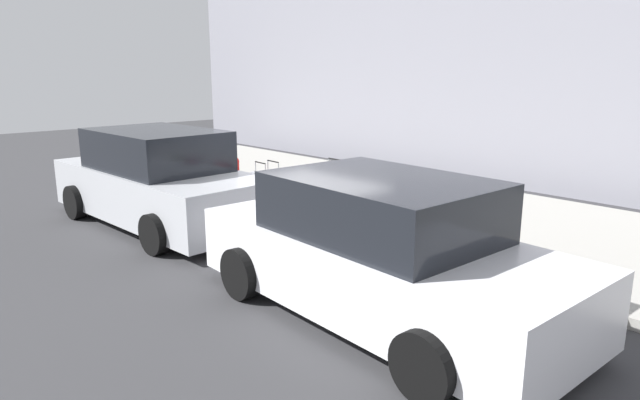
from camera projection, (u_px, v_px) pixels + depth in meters
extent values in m
plane|color=#333335|center=(297.00, 227.00, 9.92)|extent=(40.00, 40.00, 0.00)
cube|color=#9E9B93|center=(388.00, 201.00, 11.56)|extent=(18.00, 5.00, 0.14)
cube|color=#59601E|center=(467.00, 233.00, 7.96)|extent=(0.50, 0.23, 0.62)
cube|color=black|center=(467.00, 233.00, 7.96)|extent=(0.51, 0.04, 0.63)
cylinder|color=gray|center=(483.00, 207.00, 7.71)|extent=(0.02, 0.02, 0.25)
cylinder|color=gray|center=(456.00, 202.00, 8.02)|extent=(0.02, 0.02, 0.25)
cylinder|color=black|center=(470.00, 196.00, 7.83)|extent=(0.44, 0.03, 0.02)
cylinder|color=black|center=(480.00, 256.00, 7.87)|extent=(0.04, 0.02, 0.04)
cylinder|color=black|center=(453.00, 249.00, 8.19)|extent=(0.04, 0.02, 0.04)
cube|color=maroon|center=(435.00, 225.00, 8.36)|extent=(0.42, 0.23, 0.64)
cube|color=black|center=(435.00, 225.00, 8.36)|extent=(0.42, 0.05, 0.65)
cylinder|color=gray|center=(446.00, 197.00, 8.13)|extent=(0.02, 0.02, 0.30)
cylinder|color=gray|center=(427.00, 193.00, 8.37)|extent=(0.02, 0.02, 0.30)
cylinder|color=black|center=(437.00, 185.00, 8.22)|extent=(0.35, 0.04, 0.02)
cylinder|color=black|center=(444.00, 246.00, 8.30)|extent=(0.04, 0.02, 0.04)
cylinder|color=black|center=(424.00, 241.00, 8.55)|extent=(0.04, 0.02, 0.04)
cube|color=#9EA0A8|center=(404.00, 220.00, 8.72)|extent=(0.48, 0.24, 0.58)
cube|color=black|center=(404.00, 220.00, 8.72)|extent=(0.47, 0.08, 0.60)
cylinder|color=gray|center=(415.00, 198.00, 8.47)|extent=(0.02, 0.02, 0.21)
cylinder|color=gray|center=(396.00, 194.00, 8.78)|extent=(0.02, 0.02, 0.21)
cylinder|color=black|center=(405.00, 189.00, 8.60)|extent=(0.40, 0.06, 0.02)
cylinder|color=black|center=(413.00, 240.00, 8.62)|extent=(0.05, 0.02, 0.04)
cylinder|color=black|center=(394.00, 234.00, 8.94)|extent=(0.05, 0.02, 0.04)
cube|color=red|center=(379.00, 212.00, 9.12)|extent=(0.43, 0.20, 0.65)
cube|color=black|center=(379.00, 212.00, 9.12)|extent=(0.44, 0.05, 0.67)
cylinder|color=gray|center=(388.00, 186.00, 8.89)|extent=(0.02, 0.02, 0.27)
cylinder|color=gray|center=(371.00, 183.00, 9.14)|extent=(0.02, 0.02, 0.27)
cylinder|color=black|center=(380.00, 176.00, 8.98)|extent=(0.37, 0.04, 0.02)
cylinder|color=black|center=(387.00, 232.00, 9.06)|extent=(0.04, 0.02, 0.04)
cylinder|color=black|center=(369.00, 227.00, 9.32)|extent=(0.04, 0.02, 0.04)
cube|color=black|center=(352.00, 209.00, 9.50)|extent=(0.49, 0.22, 0.56)
cube|color=black|center=(352.00, 209.00, 9.50)|extent=(0.49, 0.07, 0.57)
cylinder|color=gray|center=(362.00, 187.00, 9.27)|extent=(0.02, 0.02, 0.25)
cylinder|color=gray|center=(343.00, 184.00, 9.54)|extent=(0.02, 0.02, 0.25)
cylinder|color=black|center=(352.00, 179.00, 9.37)|extent=(0.42, 0.06, 0.02)
cylinder|color=black|center=(361.00, 225.00, 9.41)|extent=(0.05, 0.02, 0.04)
cylinder|color=black|center=(342.00, 221.00, 9.70)|extent=(0.05, 0.02, 0.04)
cube|color=navy|center=(335.00, 197.00, 9.94)|extent=(0.38, 0.21, 0.75)
cube|color=black|center=(335.00, 197.00, 9.94)|extent=(0.39, 0.04, 0.76)
cylinder|color=gray|center=(342.00, 169.00, 9.70)|extent=(0.02, 0.02, 0.32)
cylinder|color=gray|center=(329.00, 167.00, 9.93)|extent=(0.02, 0.02, 0.32)
cylinder|color=black|center=(335.00, 159.00, 9.78)|extent=(0.32, 0.03, 0.02)
cylinder|color=black|center=(341.00, 218.00, 9.90)|extent=(0.04, 0.02, 0.04)
cylinder|color=black|center=(328.00, 214.00, 10.14)|extent=(0.04, 0.02, 0.04)
cube|color=#0F606B|center=(311.00, 199.00, 10.27)|extent=(0.48, 0.24, 0.55)
cube|color=black|center=(311.00, 199.00, 10.27)|extent=(0.47, 0.07, 0.56)
cylinder|color=gray|center=(317.00, 179.00, 10.02)|extent=(0.02, 0.02, 0.25)
cylinder|color=gray|center=(304.00, 176.00, 10.33)|extent=(0.02, 0.02, 0.25)
cylinder|color=black|center=(311.00, 170.00, 10.15)|extent=(0.40, 0.05, 0.02)
cylinder|color=black|center=(318.00, 214.00, 10.17)|extent=(0.05, 0.02, 0.04)
cylinder|color=black|center=(304.00, 210.00, 10.48)|extent=(0.05, 0.02, 0.04)
cube|color=#59601E|center=(290.00, 195.00, 10.63)|extent=(0.41, 0.21, 0.53)
cube|color=black|center=(290.00, 195.00, 10.63)|extent=(0.41, 0.06, 0.54)
cylinder|color=gray|center=(296.00, 182.00, 10.44)|extent=(0.02, 0.02, 0.04)
cylinder|color=gray|center=(285.00, 179.00, 10.69)|extent=(0.02, 0.02, 0.04)
cylinder|color=black|center=(290.00, 179.00, 10.56)|extent=(0.34, 0.04, 0.02)
cylinder|color=black|center=(296.00, 209.00, 10.56)|extent=(0.04, 0.02, 0.04)
cylinder|color=black|center=(285.00, 205.00, 10.82)|extent=(0.04, 0.02, 0.04)
cube|color=maroon|center=(274.00, 189.00, 10.99)|extent=(0.43, 0.26, 0.59)
cube|color=black|center=(274.00, 189.00, 10.99)|extent=(0.43, 0.06, 0.60)
cylinder|color=gray|center=(279.00, 169.00, 10.76)|extent=(0.02, 0.02, 0.26)
cylinder|color=gray|center=(268.00, 167.00, 11.03)|extent=(0.02, 0.02, 0.26)
cylinder|color=black|center=(273.00, 161.00, 10.86)|extent=(0.36, 0.04, 0.02)
cylinder|color=black|center=(279.00, 204.00, 10.92)|extent=(0.04, 0.02, 0.04)
cylinder|color=black|center=(268.00, 201.00, 11.19)|extent=(0.04, 0.02, 0.04)
cube|color=#9EA0A8|center=(261.00, 186.00, 11.43)|extent=(0.43, 0.25, 0.55)
cube|color=black|center=(261.00, 186.00, 11.43)|extent=(0.43, 0.06, 0.56)
cylinder|color=gray|center=(265.00, 169.00, 11.21)|extent=(0.02, 0.02, 0.20)
cylinder|color=gray|center=(256.00, 166.00, 11.47)|extent=(0.02, 0.02, 0.20)
cylinder|color=black|center=(260.00, 163.00, 11.32)|extent=(0.36, 0.04, 0.02)
cylinder|color=black|center=(266.00, 199.00, 11.35)|extent=(0.04, 0.02, 0.04)
cylinder|color=black|center=(256.00, 196.00, 11.62)|extent=(0.04, 0.02, 0.04)
cylinder|color=red|center=(235.00, 178.00, 12.07)|extent=(0.20, 0.20, 0.61)
sphere|color=red|center=(234.00, 162.00, 11.99)|extent=(0.21, 0.21, 0.21)
cylinder|color=red|center=(231.00, 175.00, 12.17)|extent=(0.09, 0.10, 0.09)
cylinder|color=red|center=(239.00, 177.00, 11.96)|extent=(0.09, 0.10, 0.09)
cylinder|color=brown|center=(213.00, 170.00, 12.40)|extent=(0.12, 0.12, 0.85)
cube|color=silver|center=(379.00, 268.00, 6.24)|extent=(4.68, 2.06, 0.79)
cube|color=black|center=(381.00, 206.00, 6.07)|extent=(2.47, 1.81, 0.64)
cylinder|color=black|center=(241.00, 273.00, 6.76)|extent=(0.65, 0.25, 0.64)
cylinder|color=black|center=(352.00, 243.00, 7.94)|extent=(0.65, 0.25, 0.64)
cylinder|color=black|center=(425.00, 366.00, 4.65)|extent=(0.65, 0.25, 0.64)
cylinder|color=black|center=(539.00, 306.00, 5.83)|extent=(0.65, 0.25, 0.64)
cube|color=#B2B5BA|center=(159.00, 192.00, 9.97)|extent=(4.84, 2.03, 0.85)
cube|color=black|center=(156.00, 149.00, 9.79)|extent=(2.55, 1.79, 0.69)
cylinder|color=black|center=(75.00, 202.00, 10.40)|extent=(0.65, 0.25, 0.64)
cylinder|color=black|center=(164.00, 188.00, 11.68)|extent=(0.65, 0.25, 0.64)
cylinder|color=black|center=(155.00, 234.00, 8.38)|extent=(0.65, 0.25, 0.64)
cylinder|color=black|center=(251.00, 212.00, 9.66)|extent=(0.65, 0.25, 0.64)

